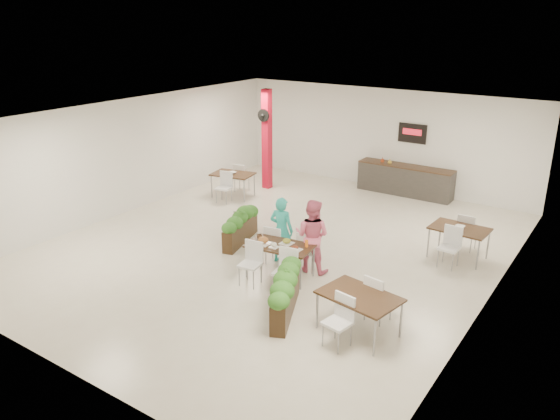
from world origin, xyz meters
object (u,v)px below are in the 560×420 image
object	(u,v)px
planter_left	(240,224)
diner_man	(281,230)
planter_right	(285,290)
side_table_a	(233,177)
red_column	(267,138)
main_table	(279,250)
diner_woman	(312,236)
side_table_b	(459,232)
side_table_c	(359,301)
service_counter	(405,179)

from	to	relation	value
planter_left	diner_man	bearing A→B (deg)	-14.45
diner_man	planter_right	xyz separation A→B (m)	(1.35, -1.87, -0.29)
planter_right	side_table_a	distance (m)	7.26
diner_man	planter_right	bearing A→B (deg)	118.04
diner_man	red_column	bearing A→B (deg)	-59.07
main_table	diner_man	bearing A→B (deg)	120.79
main_table	diner_woman	bearing A→B (deg)	58.06
diner_woman	side_table_a	world-z (taller)	diner_woman
main_table	planter_left	xyz separation A→B (m)	(-1.88, 1.04, -0.15)
red_column	main_table	bearing A→B (deg)	-52.22
planter_right	side_table_b	xyz separation A→B (m)	(1.92, 4.36, 0.15)
diner_woman	planter_right	size ratio (longest dim) A/B	0.97
planter_left	main_table	bearing A→B (deg)	-28.94
main_table	side_table_a	xyz separation A→B (m)	(-4.31, 3.78, -0.00)
diner_woman	main_table	bearing A→B (deg)	50.28
planter_left	side_table_b	distance (m)	5.21
main_table	diner_man	distance (m)	0.78
diner_man	side_table_a	xyz separation A→B (m)	(-3.92, 3.12, -0.15)
diner_man	side_table_b	size ratio (longest dim) A/B	0.95
planter_left	side_table_c	world-z (taller)	side_table_c
red_column	planter_right	distance (m)	8.13
main_table	planter_left	distance (m)	2.15
diner_man	planter_left	bearing A→B (deg)	-22.23
service_counter	diner_woman	xyz separation A→B (m)	(0.39, -6.34, 0.33)
service_counter	diner_woman	distance (m)	6.36
diner_man	diner_woman	xyz separation A→B (m)	(0.80, 0.00, 0.05)
side_table_b	red_column	bearing A→B (deg)	166.52
diner_man	side_table_b	bearing A→B (deg)	-150.59
red_column	service_counter	distance (m)	4.56
planter_right	side_table_a	bearing A→B (deg)	136.56
diner_man	side_table_a	bearing A→B (deg)	-46.30
planter_left	side_table_a	xyz separation A→B (m)	(-2.43, 2.74, 0.15)
service_counter	diner_woman	bearing A→B (deg)	-86.47
side_table_a	red_column	bearing A→B (deg)	65.22
service_counter	main_table	distance (m)	7.00
red_column	main_table	distance (m)	6.57
diner_man	side_table_b	distance (m)	4.11
red_column	planter_left	world-z (taller)	red_column
service_counter	main_table	xyz separation A→B (m)	(-0.02, -7.00, 0.14)
service_counter	side_table_b	size ratio (longest dim) A/B	1.83
diner_man	planter_right	size ratio (longest dim) A/B	0.92
planter_right	side_table_a	size ratio (longest dim) A/B	1.02
diner_man	diner_woman	size ratio (longest dim) A/B	0.94
red_column	planter_left	size ratio (longest dim) A/B	1.91
planter_right	side_table_b	world-z (taller)	planter_right
side_table_a	diner_woman	bearing A→B (deg)	-44.52
planter_right	side_table_a	world-z (taller)	planter_right
diner_man	side_table_a	size ratio (longest dim) A/B	0.93
diner_man	service_counter	bearing A→B (deg)	-101.47
planter_left	planter_right	size ratio (longest dim) A/B	0.98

